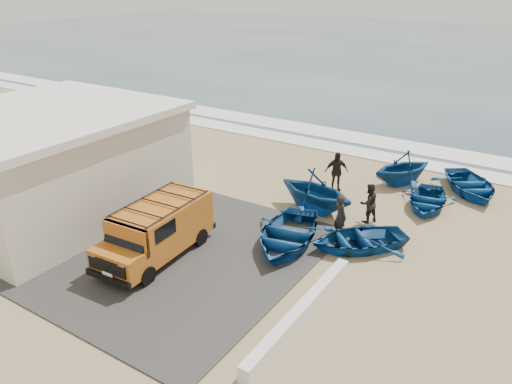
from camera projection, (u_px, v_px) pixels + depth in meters
The scene contains 17 objects.
ground at pixel (223, 235), 19.35m from camera, with size 160.00×160.00×0.00m, color tan.
slab at pixel (149, 242), 18.79m from camera, with size 12.00×10.00×0.05m, color #3C3937.
ocean at pixel (488, 54), 62.42m from camera, with size 180.00×88.00×0.01m, color #385166.
surf_line at pixel (347, 150), 28.57m from camera, with size 180.00×1.60×0.06m, color white.
surf_wash at pixel (364, 139), 30.49m from camera, with size 180.00×2.20×0.04m, color white.
building at pixel (47, 161), 20.66m from camera, with size 8.40×9.40×4.30m.
parapet at pixel (301, 314), 14.45m from camera, with size 0.35×6.00×0.55m, color silver.
van at pixel (157, 229), 17.52m from camera, with size 2.11×4.79×2.01m.
boat_near_left at pixel (287, 234), 18.51m from camera, with size 3.04×4.26×0.88m, color navy.
boat_near_right at pixel (358, 239), 18.30m from camera, with size 2.57×3.60×0.75m, color navy.
boat_mid_left at pixel (315, 190), 20.98m from camera, with size 3.08×3.57×1.88m, color navy.
boat_mid_right at pixel (427, 200), 21.50m from camera, with size 2.38×3.33×0.69m, color navy.
boat_far_left at pixel (403, 167), 23.71m from camera, with size 2.77×3.21×1.69m, color navy.
boat_far_right at pixel (470, 185), 22.91m from camera, with size 2.77×3.88×0.80m, color navy.
fisherman_front at pixel (340, 216), 18.94m from camera, with size 0.62×0.41×1.71m, color black.
fisherman_middle at pixel (369, 203), 20.10m from camera, with size 0.80×0.63×1.65m, color black.
fisherman_back at pixel (336, 171), 22.99m from camera, with size 1.10×0.46×1.88m, color black.
Camera 1 is at (10.31, -13.63, 9.33)m, focal length 35.00 mm.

